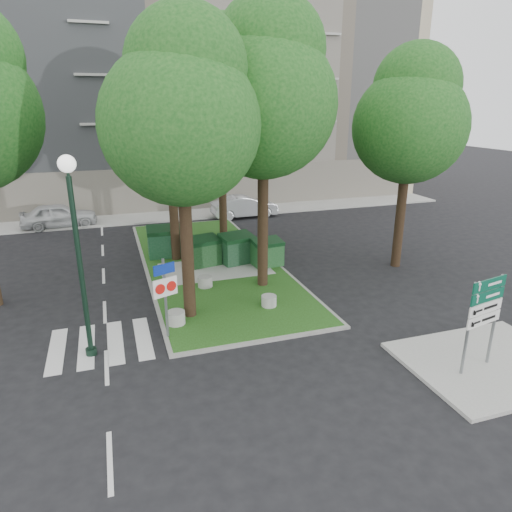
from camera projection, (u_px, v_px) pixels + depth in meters
name	position (u px, v px, depth m)	size (l,w,h in m)	color
ground	(250.00, 343.00, 14.99)	(120.00, 120.00, 0.00)	black
median_island	(210.00, 263.00, 22.32)	(6.00, 16.00, 0.12)	#214614
median_kerb	(210.00, 263.00, 22.33)	(6.30, 16.30, 0.10)	gray
sidewalk_corner	(490.00, 363.00, 13.75)	(5.00, 4.00, 0.12)	#999993
building_sidewalk	(170.00, 216.00, 31.62)	(42.00, 3.00, 0.12)	#999993
zebra_crossing	(129.00, 340.00, 15.23)	(5.00, 3.00, 0.01)	silver
apartment_building	(150.00, 96.00, 35.84)	(41.00, 12.00, 16.00)	tan
tree_median_near_left	(182.00, 109.00, 14.54)	(5.20, 5.20, 10.53)	black
tree_median_near_right	(265.00, 90.00, 17.17)	(5.60, 5.60, 11.46)	black
tree_median_mid	(170.00, 115.00, 20.65)	(4.80, 4.80, 9.99)	black
tree_median_far	(221.00, 87.00, 23.87)	(5.80, 5.80, 11.93)	black
tree_street_right	(411.00, 116.00, 20.01)	(5.00, 5.00, 10.06)	black
dumpster_a	(164.00, 242.00, 22.97)	(1.71, 1.24, 1.55)	#113E22
dumpster_b	(204.00, 251.00, 21.72)	(1.70, 1.35, 1.40)	#103814
dumpster_c	(237.00, 249.00, 22.02)	(1.78, 1.41, 1.47)	#0F351B
dumpster_d	(267.00, 253.00, 21.69)	(1.51, 1.13, 1.32)	#15441A
bollard_left	(176.00, 318.00, 16.02)	(0.64, 0.64, 0.46)	#989994
bollard_right	(269.00, 301.00, 17.43)	(0.58, 0.58, 0.41)	#A3A49E
bollard_mid	(205.00, 282.00, 19.26)	(0.62, 0.62, 0.44)	gray
litter_bin	(252.00, 247.00, 23.45)	(0.43, 0.43, 0.75)	yellow
street_lamp	(76.00, 236.00, 13.09)	(0.49, 0.49, 6.18)	black
traffic_sign_pole	(165.00, 288.00, 14.70)	(0.81, 0.37, 2.85)	slate
directional_sign	(484.00, 310.00, 12.82)	(1.39, 0.34, 2.82)	slate
car_white	(59.00, 215.00, 28.76)	(1.82, 4.53, 1.54)	silver
car_silver	(245.00, 206.00, 31.35)	(1.58, 4.54, 1.50)	#AFB3B8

